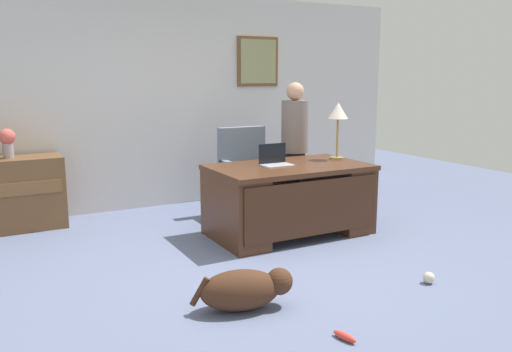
{
  "coord_description": "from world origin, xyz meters",
  "views": [
    {
      "loc": [
        -2.2,
        -3.97,
        1.68
      ],
      "look_at": [
        0.1,
        0.3,
        0.75
      ],
      "focal_mm": 37.01,
      "sensor_mm": 36.0,
      "label": 1
    }
  ],
  "objects_px": {
    "laptop": "(275,160)",
    "dog_toy_bone": "(345,336)",
    "person_standing": "(294,148)",
    "vase_with_flowers": "(7,141)",
    "desk": "(290,197)",
    "dog_lying": "(245,289)",
    "armchair": "(248,176)",
    "dog_toy_ball": "(429,278)",
    "desk_lamp": "(338,114)"
  },
  "relations": [
    {
      "from": "laptop",
      "to": "dog_toy_bone",
      "type": "distance_m",
      "value": 2.48
    },
    {
      "from": "person_standing",
      "to": "vase_with_flowers",
      "type": "height_order",
      "value": "person_standing"
    },
    {
      "from": "desk",
      "to": "dog_lying",
      "type": "distance_m",
      "value": 1.93
    },
    {
      "from": "vase_with_flowers",
      "to": "person_standing",
      "type": "bearing_deg",
      "value": -16.25
    },
    {
      "from": "dog_lying",
      "to": "laptop",
      "type": "height_order",
      "value": "laptop"
    },
    {
      "from": "person_standing",
      "to": "laptop",
      "type": "xyz_separation_m",
      "value": [
        -0.63,
        -0.62,
        -0.02
      ]
    },
    {
      "from": "dog_lying",
      "to": "desk",
      "type": "bearing_deg",
      "value": 48.25
    },
    {
      "from": "person_standing",
      "to": "laptop",
      "type": "height_order",
      "value": "person_standing"
    },
    {
      "from": "armchair",
      "to": "dog_toy_ball",
      "type": "distance_m",
      "value": 2.68
    },
    {
      "from": "vase_with_flowers",
      "to": "desk",
      "type": "bearing_deg",
      "value": -31.61
    },
    {
      "from": "dog_toy_ball",
      "to": "dog_toy_bone",
      "type": "distance_m",
      "value": 1.27
    },
    {
      "from": "laptop",
      "to": "dog_toy_ball",
      "type": "relative_size",
      "value": 3.32
    },
    {
      "from": "dog_toy_bone",
      "to": "armchair",
      "type": "bearing_deg",
      "value": 73.81
    },
    {
      "from": "vase_with_flowers",
      "to": "dog_toy_bone",
      "type": "xyz_separation_m",
      "value": [
        1.68,
        -3.73,
        -0.96
      ]
    },
    {
      "from": "desk",
      "to": "vase_with_flowers",
      "type": "relative_size",
      "value": 5.17
    },
    {
      "from": "desk",
      "to": "vase_with_flowers",
      "type": "xyz_separation_m",
      "value": [
        -2.59,
        1.59,
        0.58
      ]
    },
    {
      "from": "dog_lying",
      "to": "vase_with_flowers",
      "type": "height_order",
      "value": "vase_with_flowers"
    },
    {
      "from": "desk",
      "to": "person_standing",
      "type": "relative_size",
      "value": 1.03
    },
    {
      "from": "person_standing",
      "to": "dog_lying",
      "type": "height_order",
      "value": "person_standing"
    },
    {
      "from": "armchair",
      "to": "dog_toy_bone",
      "type": "bearing_deg",
      "value": -106.19
    },
    {
      "from": "desk",
      "to": "armchair",
      "type": "bearing_deg",
      "value": 91.66
    },
    {
      "from": "armchair",
      "to": "desk_lamp",
      "type": "height_order",
      "value": "desk_lamp"
    },
    {
      "from": "dog_lying",
      "to": "laptop",
      "type": "distance_m",
      "value": 1.99
    },
    {
      "from": "desk_lamp",
      "to": "dog_toy_ball",
      "type": "height_order",
      "value": "desk_lamp"
    },
    {
      "from": "dog_lying",
      "to": "dog_toy_ball",
      "type": "relative_size",
      "value": 7.76
    },
    {
      "from": "armchair",
      "to": "dog_toy_ball",
      "type": "bearing_deg",
      "value": -83.44
    },
    {
      "from": "person_standing",
      "to": "desk_lamp",
      "type": "bearing_deg",
      "value": -71.06
    },
    {
      "from": "desk_lamp",
      "to": "desk",
      "type": "bearing_deg",
      "value": -170.28
    },
    {
      "from": "vase_with_flowers",
      "to": "armchair",
      "type": "bearing_deg",
      "value": -14.65
    },
    {
      "from": "dog_lying",
      "to": "vase_with_flowers",
      "type": "bearing_deg",
      "value": 113.61
    },
    {
      "from": "laptop",
      "to": "desk_lamp",
      "type": "distance_m",
      "value": 0.94
    },
    {
      "from": "desk",
      "to": "dog_lying",
      "type": "xyz_separation_m",
      "value": [
        -1.27,
        -1.42,
        -0.25
      ]
    },
    {
      "from": "person_standing",
      "to": "dog_toy_ball",
      "type": "distance_m",
      "value": 2.53
    },
    {
      "from": "dog_lying",
      "to": "desk_lamp",
      "type": "xyz_separation_m",
      "value": [
        1.96,
        1.54,
        1.1
      ]
    },
    {
      "from": "person_standing",
      "to": "vase_with_flowers",
      "type": "relative_size",
      "value": 5.0
    },
    {
      "from": "armchair",
      "to": "dog_lying",
      "type": "relative_size",
      "value": 1.42
    },
    {
      "from": "dog_lying",
      "to": "vase_with_flowers",
      "type": "relative_size",
      "value": 2.34
    },
    {
      "from": "dog_lying",
      "to": "laptop",
      "type": "bearing_deg",
      "value": 53.14
    },
    {
      "from": "desk",
      "to": "dog_toy_bone",
      "type": "bearing_deg",
      "value": -113.2
    },
    {
      "from": "laptop",
      "to": "dog_toy_ball",
      "type": "distance_m",
      "value": 1.99
    },
    {
      "from": "laptop",
      "to": "dog_lying",
      "type": "bearing_deg",
      "value": -126.86
    },
    {
      "from": "laptop",
      "to": "desk_lamp",
      "type": "relative_size",
      "value": 0.5
    },
    {
      "from": "desk",
      "to": "dog_toy_ball",
      "type": "bearing_deg",
      "value": -80.83
    },
    {
      "from": "armchair",
      "to": "dog_toy_bone",
      "type": "distance_m",
      "value": 3.22
    },
    {
      "from": "person_standing",
      "to": "dog_toy_ball",
      "type": "bearing_deg",
      "value": -95.07
    },
    {
      "from": "armchair",
      "to": "laptop",
      "type": "distance_m",
      "value": 0.91
    },
    {
      "from": "desk",
      "to": "vase_with_flowers",
      "type": "bearing_deg",
      "value": 148.39
    },
    {
      "from": "dog_lying",
      "to": "armchair",
      "type": "bearing_deg",
      "value": 62.08
    },
    {
      "from": "armchair",
      "to": "desk",
      "type": "bearing_deg",
      "value": -88.34
    },
    {
      "from": "desk",
      "to": "laptop",
      "type": "height_order",
      "value": "laptop"
    }
  ]
}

